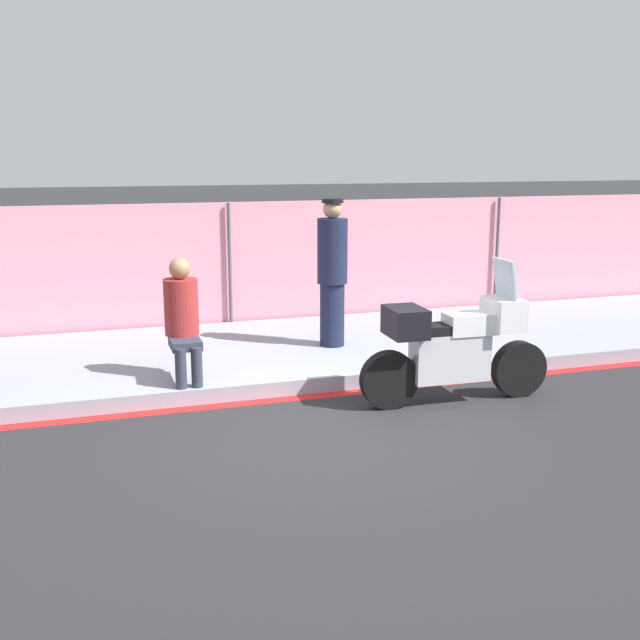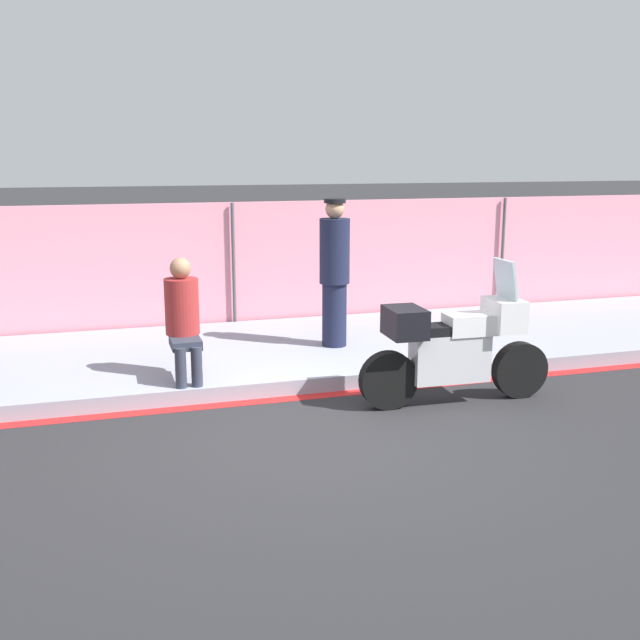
{
  "view_description": "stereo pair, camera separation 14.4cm",
  "coord_description": "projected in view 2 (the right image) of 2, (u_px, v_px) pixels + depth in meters",
  "views": [
    {
      "loc": [
        -2.05,
        -6.2,
        2.58
      ],
      "look_at": [
        0.36,
        1.3,
        0.84
      ],
      "focal_mm": 42.0,
      "sensor_mm": 36.0,
      "label": 1
    },
    {
      "loc": [
        -1.92,
        -6.25,
        2.58
      ],
      "look_at": [
        0.36,
        1.3,
        0.84
      ],
      "focal_mm": 42.0,
      "sensor_mm": 36.0,
      "label": 2
    }
  ],
  "objects": [
    {
      "name": "ground_plane",
      "position": [
        323.0,
        440.0,
        6.94
      ],
      "size": [
        120.0,
        120.0,
        0.0
      ],
      "primitive_type": "plane",
      "color": "#262628"
    },
    {
      "name": "sidewalk",
      "position": [
        257.0,
        353.0,
        9.64
      ],
      "size": [
        32.8,
        3.14,
        0.17
      ],
      "color": "#8E93A3",
      "rests_on": "ground_plane"
    },
    {
      "name": "curb_paint_stripe",
      "position": [
        290.0,
        398.0,
        8.11
      ],
      "size": [
        32.8,
        0.18,
        0.01
      ],
      "color": "red",
      "rests_on": "ground_plane"
    },
    {
      "name": "storefront_fence",
      "position": [
        233.0,
        268.0,
        11.0
      ],
      "size": [
        31.16,
        0.17,
        1.92
      ],
      "color": "pink",
      "rests_on": "ground_plane"
    },
    {
      "name": "motorcycle",
      "position": [
        455.0,
        346.0,
        7.85
      ],
      "size": [
        2.13,
        0.54,
        1.52
      ],
      "rotation": [
        0.0,
        0.0,
        -0.04
      ],
      "color": "black",
      "rests_on": "ground_plane"
    },
    {
      "name": "officer_standing",
      "position": [
        335.0,
        271.0,
        9.5
      ],
      "size": [
        0.38,
        0.38,
        1.88
      ],
      "color": "#191E38",
      "rests_on": "sidewalk"
    },
    {
      "name": "person_seated_on_curb",
      "position": [
        183.0,
        312.0,
        8.14
      ],
      "size": [
        0.37,
        0.68,
        1.33
      ],
      "color": "#2D3342",
      "rests_on": "sidewalk"
    }
  ]
}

